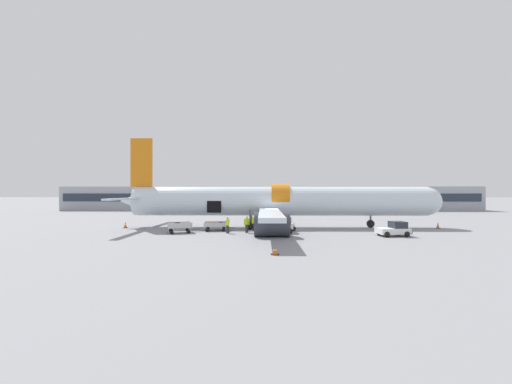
{
  "coord_description": "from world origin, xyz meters",
  "views": [
    {
      "loc": [
        -1.56,
        -35.46,
        4.33
      ],
      "look_at": [
        -2.35,
        1.46,
        4.4
      ],
      "focal_mm": 22.0,
      "sensor_mm": 36.0,
      "label": 1
    }
  ],
  "objects_px": {
    "ground_crew_loader_a": "(254,222)",
    "ground_crew_loader_b": "(247,224)",
    "ground_crew_driver": "(228,225)",
    "baggage_cart_queued": "(180,227)",
    "baggage_tug_lead": "(394,230)",
    "airplane": "(276,202)",
    "baggage_tug_mid": "(286,226)",
    "baggage_cart_loading": "(217,226)"
  },
  "relations": [
    {
      "from": "baggage_tug_mid",
      "to": "baggage_cart_loading",
      "type": "xyz_separation_m",
      "value": [
        -7.76,
        1.31,
        -0.18
      ]
    },
    {
      "from": "ground_crew_loader_a",
      "to": "baggage_cart_queued",
      "type": "bearing_deg",
      "value": -165.45
    },
    {
      "from": "baggage_cart_queued",
      "to": "ground_crew_loader_b",
      "type": "distance_m",
      "value": 7.14
    },
    {
      "from": "baggage_tug_mid",
      "to": "baggage_cart_queued",
      "type": "relative_size",
      "value": 0.99
    },
    {
      "from": "baggage_cart_queued",
      "to": "baggage_tug_lead",
      "type": "bearing_deg",
      "value": -5.13
    },
    {
      "from": "baggage_tug_mid",
      "to": "baggage_cart_queued",
      "type": "bearing_deg",
      "value": -176.22
    },
    {
      "from": "airplane",
      "to": "baggage_cart_queued",
      "type": "height_order",
      "value": "airplane"
    },
    {
      "from": "baggage_tug_mid",
      "to": "ground_crew_loader_a",
      "type": "height_order",
      "value": "ground_crew_loader_a"
    },
    {
      "from": "baggage_cart_loading",
      "to": "ground_crew_loader_a",
      "type": "distance_m",
      "value": 4.34
    },
    {
      "from": "baggage_tug_lead",
      "to": "baggage_cart_queued",
      "type": "bearing_deg",
      "value": 174.87
    },
    {
      "from": "baggage_tug_lead",
      "to": "baggage_cart_loading",
      "type": "distance_m",
      "value": 18.78
    },
    {
      "from": "baggage_tug_lead",
      "to": "baggage_cart_queued",
      "type": "height_order",
      "value": "baggage_tug_lead"
    },
    {
      "from": "airplane",
      "to": "baggage_cart_loading",
      "type": "height_order",
      "value": "airplane"
    },
    {
      "from": "ground_crew_driver",
      "to": "ground_crew_loader_b",
      "type": "bearing_deg",
      "value": 15.24
    },
    {
      "from": "ground_crew_loader_b",
      "to": "ground_crew_driver",
      "type": "bearing_deg",
      "value": -164.76
    },
    {
      "from": "baggage_tug_lead",
      "to": "baggage_tug_mid",
      "type": "xyz_separation_m",
      "value": [
        -10.58,
        2.72,
        0.05
      ]
    },
    {
      "from": "baggage_tug_lead",
      "to": "ground_crew_loader_b",
      "type": "bearing_deg",
      "value": 171.12
    },
    {
      "from": "baggage_tug_mid",
      "to": "airplane",
      "type": "bearing_deg",
      "value": 100.01
    },
    {
      "from": "baggage_cart_loading",
      "to": "ground_crew_loader_a",
      "type": "xyz_separation_m",
      "value": [
        4.32,
        -0.01,
        0.43
      ]
    },
    {
      "from": "ground_crew_loader_a",
      "to": "ground_crew_loader_b",
      "type": "bearing_deg",
      "value": -115.0
    },
    {
      "from": "baggage_cart_queued",
      "to": "ground_crew_loader_a",
      "type": "xyz_separation_m",
      "value": [
        7.92,
        2.06,
        0.36
      ]
    },
    {
      "from": "baggage_tug_lead",
      "to": "ground_crew_driver",
      "type": "height_order",
      "value": "ground_crew_driver"
    },
    {
      "from": "baggage_tug_lead",
      "to": "airplane",
      "type": "bearing_deg",
      "value": 146.59
    },
    {
      "from": "ground_crew_loader_b",
      "to": "ground_crew_driver",
      "type": "height_order",
      "value": "ground_crew_loader_b"
    },
    {
      "from": "airplane",
      "to": "ground_crew_driver",
      "type": "xyz_separation_m",
      "value": [
        -5.4,
        -5.77,
        -2.22
      ]
    },
    {
      "from": "ground_crew_loader_a",
      "to": "ground_crew_driver",
      "type": "relative_size",
      "value": 1.04
    },
    {
      "from": "airplane",
      "to": "baggage_cart_loading",
      "type": "xyz_separation_m",
      "value": [
        -6.91,
        -3.5,
        -2.62
      ]
    },
    {
      "from": "baggage_tug_lead",
      "to": "ground_crew_loader_a",
      "type": "height_order",
      "value": "ground_crew_loader_a"
    },
    {
      "from": "airplane",
      "to": "baggage_cart_queued",
      "type": "distance_m",
      "value": 12.17
    },
    {
      "from": "baggage_tug_lead",
      "to": "ground_crew_loader_a",
      "type": "relative_size",
      "value": 1.82
    },
    {
      "from": "baggage_tug_mid",
      "to": "ground_crew_loader_b",
      "type": "relative_size",
      "value": 1.92
    },
    {
      "from": "airplane",
      "to": "baggage_tug_mid",
      "type": "relative_size",
      "value": 11.54
    },
    {
      "from": "baggage_cart_queued",
      "to": "airplane",
      "type": "bearing_deg",
      "value": 27.89
    },
    {
      "from": "baggage_tug_lead",
      "to": "baggage_cart_loading",
      "type": "height_order",
      "value": "baggage_tug_lead"
    },
    {
      "from": "airplane",
      "to": "ground_crew_loader_b",
      "type": "relative_size",
      "value": 22.15
    },
    {
      "from": "baggage_tug_lead",
      "to": "baggage_tug_mid",
      "type": "relative_size",
      "value": 0.95
    },
    {
      "from": "ground_crew_driver",
      "to": "baggage_cart_queued",
      "type": "bearing_deg",
      "value": 177.76
    },
    {
      "from": "airplane",
      "to": "baggage_tug_lead",
      "type": "bearing_deg",
      "value": -33.41
    },
    {
      "from": "baggage_tug_lead",
      "to": "baggage_tug_mid",
      "type": "height_order",
      "value": "baggage_tug_mid"
    },
    {
      "from": "airplane",
      "to": "baggage_tug_lead",
      "type": "distance_m",
      "value": 13.92
    },
    {
      "from": "baggage_tug_mid",
      "to": "ground_crew_loader_a",
      "type": "xyz_separation_m",
      "value": [
        -3.45,
        1.3,
        0.25
      ]
    },
    {
      "from": "baggage_tug_mid",
      "to": "ground_crew_loader_b",
      "type": "height_order",
      "value": "ground_crew_loader_b"
    }
  ]
}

